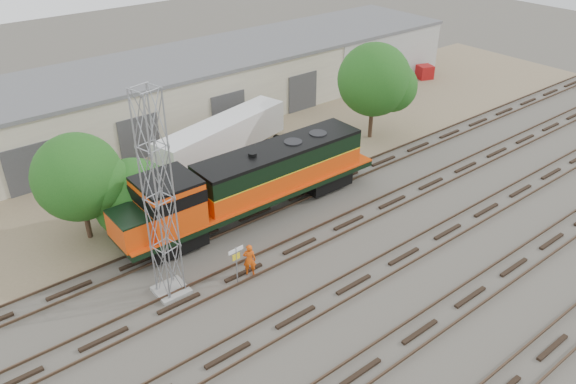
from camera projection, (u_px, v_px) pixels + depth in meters
ground at (366, 234)px, 34.07m from camera, size 140.00×140.00×0.00m
dirt_strip at (229, 150)px, 44.20m from camera, size 80.00×16.00×0.02m
tracks at (404, 256)px, 32.01m from camera, size 80.00×20.40×0.28m
warehouse at (177, 91)px, 48.29m from camera, size 58.40×10.40×5.30m
locomotive at (249, 183)px, 34.54m from camera, size 18.01×3.16×4.33m
signal_tower at (160, 203)px, 26.74m from camera, size 1.65×1.65×11.18m
sign_post at (236, 258)px, 29.31m from camera, size 0.93×0.09×2.28m
worker at (249, 260)px, 30.26m from camera, size 0.84×0.80×1.93m
semi_trailer at (226, 136)px, 41.15m from camera, size 11.72×5.01×3.54m
dumpster_blue at (397, 84)px, 55.59m from camera, size 1.73×1.64×1.50m
dumpster_red at (425, 72)px, 58.95m from camera, size 1.88×1.82×1.40m
tree_west at (84, 179)px, 31.85m from camera, size 5.34×5.09×6.66m
tree_mid at (140, 201)px, 33.54m from camera, size 5.18×4.94×4.94m
tree_east at (379, 81)px, 44.05m from camera, size 6.07×5.78×7.80m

